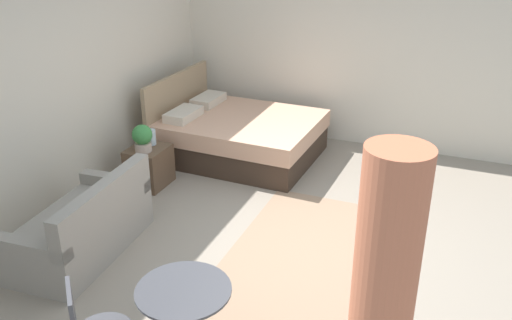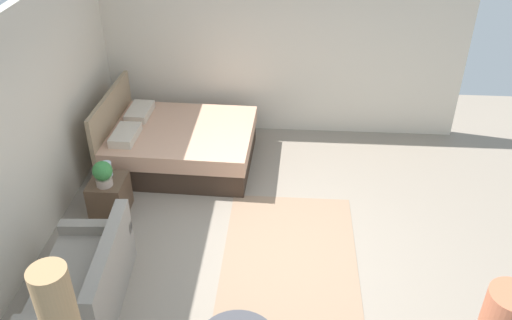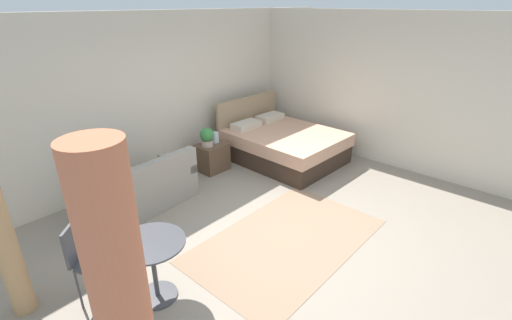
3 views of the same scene
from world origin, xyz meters
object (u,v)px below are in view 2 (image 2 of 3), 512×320
(vase, at_px, (107,169))
(couch, at_px, (86,284))
(nightstand, at_px, (110,196))
(bed, at_px, (178,144))
(potted_plant, at_px, (103,173))

(vase, bearing_deg, couch, -171.61)
(couch, bearing_deg, vase, 8.39)
(couch, distance_m, nightstand, 1.58)
(bed, bearing_deg, potted_plant, 154.23)
(nightstand, distance_m, vase, 0.37)
(potted_plant, bearing_deg, vase, 8.72)
(vase, bearing_deg, potted_plant, -171.28)
(bed, xyz_separation_m, potted_plant, (-1.36, 0.66, 0.37))
(couch, distance_m, vase, 1.73)
(bed, bearing_deg, vase, 148.80)
(bed, height_order, potted_plant, bed)
(bed, relative_size, couch, 1.35)
(bed, xyz_separation_m, nightstand, (-1.26, 0.66, -0.06))
(bed, xyz_separation_m, couch, (-2.82, 0.44, -0.04))
(couch, height_order, potted_plant, potted_plant)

